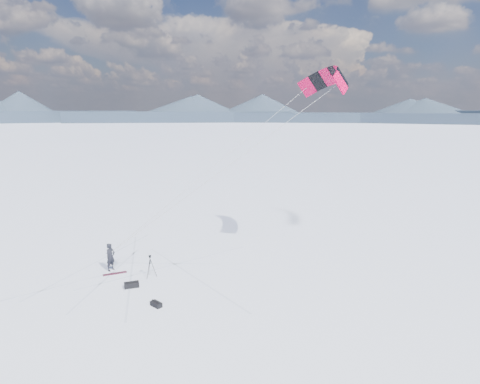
# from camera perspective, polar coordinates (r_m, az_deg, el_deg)

# --- Properties ---
(ground) EXTENTS (1800.00, 1800.00, 0.00)m
(ground) POSITION_cam_1_polar(r_m,az_deg,el_deg) (25.59, -17.94, -12.26)
(ground) COLOR white
(horizon_hills) EXTENTS (704.84, 706.81, 10.24)m
(horizon_hills) POSITION_cam_1_polar(r_m,az_deg,el_deg) (24.16, -18.61, -2.47)
(horizon_hills) COLOR #1D2A38
(horizon_hills) RESTS_ON ground
(snow_tracks) EXTENTS (17.62, 10.25, 0.01)m
(snow_tracks) POSITION_cam_1_polar(r_m,az_deg,el_deg) (25.48, -17.24, -12.32)
(snow_tracks) COLOR #B0BAD1
(snow_tracks) RESTS_ON ground
(snowkiter) EXTENTS (0.66, 0.77, 1.80)m
(snowkiter) POSITION_cam_1_polar(r_m,az_deg,el_deg) (27.49, -17.82, -10.55)
(snowkiter) COLOR black
(snowkiter) RESTS_ON ground
(snowboard) EXTENTS (1.39, 0.92, 0.04)m
(snowboard) POSITION_cam_1_polar(r_m,az_deg,el_deg) (26.86, -17.37, -11.01)
(snowboard) COLOR maroon
(snowboard) RESTS_ON ground
(tripod) EXTENTS (0.63, 0.68, 1.39)m
(tripod) POSITION_cam_1_polar(r_m,az_deg,el_deg) (25.56, -12.65, -9.82)
(tripod) COLOR black
(tripod) RESTS_ON ground
(gear_bag_a) EXTENTS (0.91, 0.69, 0.37)m
(gear_bag_a) POSITION_cam_1_polar(r_m,az_deg,el_deg) (24.66, -15.16, -12.61)
(gear_bag_a) COLOR black
(gear_bag_a) RESTS_ON ground
(gear_bag_b) EXTENTS (0.73, 0.66, 0.30)m
(gear_bag_b) POSITION_cam_1_polar(r_m,az_deg,el_deg) (22.24, -11.84, -15.33)
(gear_bag_b) COLOR black
(gear_bag_b) RESTS_ON ground
(power_kite) EXTENTS (15.11, 7.15, 11.74)m
(power_kite) POSITION_cam_1_polar(r_m,az_deg,el_deg) (27.87, 12.33, 15.17)
(power_kite) COLOR #B90336
(power_kite) RESTS_ON ground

